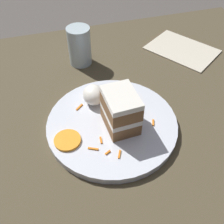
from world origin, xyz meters
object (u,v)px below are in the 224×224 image
at_px(drinking_glass, 80,48).
at_px(orange_garnish, 67,140).
at_px(plate, 112,124).
at_px(cake_slice, 120,110).
at_px(menu_card, 182,50).
at_px(cream_dollop, 94,95).

bearing_deg(drinking_glass, orange_garnish, 163.02).
bearing_deg(plate, cake_slice, -124.22).
height_order(cake_slice, orange_garnish, cake_slice).
xyz_separation_m(plate, menu_card, (0.25, -0.32, -0.01)).
bearing_deg(cream_dollop, orange_garnish, 140.76).
bearing_deg(drinking_glass, menu_card, -94.88).
relative_size(orange_garnish, drinking_glass, 0.52).
distance_m(cream_dollop, menu_card, 0.38).
height_order(cake_slice, menu_card, cake_slice).
bearing_deg(orange_garnish, menu_card, -56.75).
bearing_deg(orange_garnish, cream_dollop, -39.24).
bearing_deg(plate, drinking_glass, 3.44).
xyz_separation_m(cream_dollop, menu_card, (0.17, -0.34, -0.04)).
bearing_deg(menu_card, orange_garnish, -0.30).
bearing_deg(cake_slice, plate, -36.93).
height_order(drinking_glass, menu_card, drinking_glass).
relative_size(cream_dollop, drinking_glass, 0.52).
bearing_deg(menu_card, plate, 5.07).
relative_size(orange_garnish, menu_card, 0.28).
distance_m(drinking_glass, menu_card, 0.34).
height_order(plate, menu_card, plate).
relative_size(drinking_glass, menu_card, 0.54).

